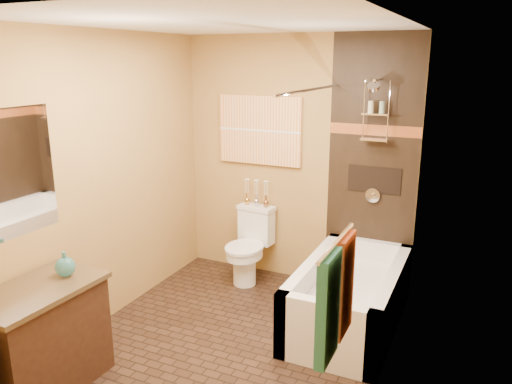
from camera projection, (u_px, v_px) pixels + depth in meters
The scene contains 22 objects.
floor at pixel (228, 346), 4.05m from camera, with size 3.00×3.00×0.00m, color black.
wall_left at pixel (100, 182), 4.22m from camera, with size 0.02×3.00×2.50m, color #A98341.
wall_right at pixel (388, 220), 3.24m from camera, with size 0.02×3.00×2.50m, color #A98341.
wall_back at pixel (296, 162), 5.04m from camera, with size 2.40×0.02×2.50m, color #A98341.
wall_front at pixel (78, 275), 2.42m from camera, with size 2.40×0.02×2.50m, color #A98341.
ceiling at pixel (222, 23), 3.40m from camera, with size 3.00×3.00×0.00m, color silver.
alcove_tile_back at pixel (372, 169), 4.71m from camera, with size 0.85×0.01×2.50m, color black.
alcove_tile_right at pixel (405, 192), 3.90m from camera, with size 0.01×1.50×2.50m, color black.
mosaic_band_back at pixel (374, 130), 4.61m from camera, with size 0.85×0.01×0.10m, color maroon.
mosaic_band_right at pixel (407, 145), 3.81m from camera, with size 0.01×1.50×0.10m, color maroon.
alcove_niche at pixel (374, 180), 4.73m from camera, with size 0.50×0.01×0.25m, color black.
shower_fixtures at pixel (375, 127), 4.50m from camera, with size 0.24×0.33×1.16m.
curtain_rod at pixel (312, 90), 4.02m from camera, with size 0.03×0.03×1.55m, color silver.
towel_bar at pixel (336, 242), 2.29m from camera, with size 0.02×0.02×0.55m, color silver.
towel_teal at pixel (328, 308), 2.24m from camera, with size 0.05×0.22×0.52m, color #22716E.
towel_rust at pixel (343, 285), 2.47m from camera, with size 0.05×0.22×0.52m, color maroon.
sunset_painting at pixel (260, 130), 5.10m from camera, with size 0.90×0.04×0.70m, color orange.
bathtub at pixel (349, 302), 4.33m from camera, with size 0.80×1.50×0.55m.
toilet at pixel (249, 245), 5.18m from camera, with size 0.40×0.59×0.76m.
vanity at pixel (41, 338), 3.45m from camera, with size 0.56×0.89×0.77m.
teal_bottle at pixel (65, 264), 3.51m from camera, with size 0.14×0.14×0.22m, color teal, non-canonical shape.
bud_vases at pixel (256, 192), 5.19m from camera, with size 0.28×0.06×0.27m.
Camera 1 is at (1.72, -3.15, 2.27)m, focal length 35.00 mm.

